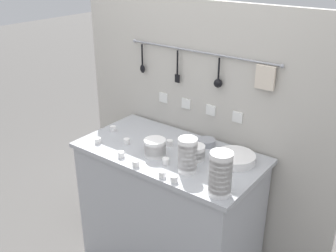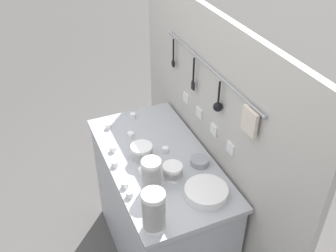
{
  "view_description": "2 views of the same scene",
  "coord_description": "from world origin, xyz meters",
  "views": [
    {
      "loc": [
        1.34,
        -1.78,
        2.11
      ],
      "look_at": [
        -0.03,
        0.03,
        1.09
      ],
      "focal_mm": 42.0,
      "sensor_mm": 36.0,
      "label": 1
    },
    {
      "loc": [
        1.77,
        -0.69,
        2.55
      ],
      "look_at": [
        0.07,
        0.04,
        1.22
      ],
      "focal_mm": 42.0,
      "sensor_mm": 36.0,
      "label": 2
    }
  ],
  "objects": [
    {
      "name": "counter",
      "position": [
        0.0,
        0.0,
        0.47
      ],
      "size": [
        1.2,
        0.63,
        0.93
      ],
      "color": "#ADAFB5",
      "rests_on": "ground"
    },
    {
      "name": "back_wall",
      "position": [
        0.0,
        0.35,
        0.92
      ],
      "size": [
        2.0,
        0.09,
        1.83
      ],
      "color": "#BCB7AD",
      "rests_on": "ground"
    },
    {
      "name": "bowl_stack_back_corner",
      "position": [
        -0.04,
        -0.1,
        0.99
      ],
      "size": [
        0.14,
        0.14,
        0.11
      ],
      "color": "white",
      "rests_on": "counter"
    },
    {
      "name": "bowl_stack_wide_centre",
      "position": [
        0.23,
        -0.14,
        1.04
      ],
      "size": [
        0.11,
        0.11,
        0.21
      ],
      "color": "white",
      "rests_on": "counter"
    },
    {
      "name": "bowl_stack_nested_right",
      "position": [
        0.5,
        -0.23,
        1.06
      ],
      "size": [
        0.12,
        0.12,
        0.25
      ],
      "color": "white",
      "rests_on": "counter"
    },
    {
      "name": "bowl_stack_tall_left",
      "position": [
        0.19,
        0.01,
        0.98
      ],
      "size": [
        0.12,
        0.12,
        0.09
      ],
      "color": "white",
      "rests_on": "counter"
    },
    {
      "name": "plate_stack",
      "position": [
        0.4,
        0.13,
        0.96
      ],
      "size": [
        0.25,
        0.25,
        0.05
      ],
      "color": "white",
      "rests_on": "counter"
    },
    {
      "name": "steel_mixing_bowl",
      "position": [
        0.15,
        0.22,
        0.95
      ],
      "size": [
        0.12,
        0.12,
        0.04
      ],
      "color": "#93969E",
      "rests_on": "counter"
    },
    {
      "name": "cup_centre",
      "position": [
        0.24,
        -0.28,
        0.95
      ],
      "size": [
        0.04,
        0.04,
        0.04
      ],
      "color": "white",
      "rests_on": "counter"
    },
    {
      "name": "cup_mid_row",
      "position": [
        0.16,
        -0.28,
        0.95
      ],
      "size": [
        0.04,
        0.04,
        0.04
      ],
      "color": "white",
      "rests_on": "counter"
    },
    {
      "name": "cup_front_right",
      "position": [
        -0.5,
        0.0,
        0.95
      ],
      "size": [
        0.04,
        0.04,
        0.04
      ],
      "color": "white",
      "rests_on": "counter"
    },
    {
      "name": "cup_back_left",
      "position": [
        -0.04,
        -0.28,
        0.95
      ],
      "size": [
        0.04,
        0.04,
        0.04
      ],
      "color": "white",
      "rests_on": "counter"
    },
    {
      "name": "cup_beside_plates",
      "position": [
        -0.19,
        -0.25,
        0.95
      ],
      "size": [
        0.04,
        0.04,
        0.04
      ],
      "color": "white",
      "rests_on": "counter"
    },
    {
      "name": "cup_by_caddy",
      "position": [
        -0.29,
        -0.09,
        0.95
      ],
      "size": [
        0.04,
        0.04,
        0.04
      ],
      "color": "white",
      "rests_on": "counter"
    },
    {
      "name": "cup_front_left",
      "position": [
        0.08,
        -0.14,
        0.95
      ],
      "size": [
        0.04,
        0.04,
        0.04
      ],
      "color": "white",
      "rests_on": "counter"
    },
    {
      "name": "cup_back_right",
      "position": [
        -0.05,
        0.06,
        0.95
      ],
      "size": [
        0.04,
        0.04,
        0.04
      ],
      "color": "white",
      "rests_on": "counter"
    },
    {
      "name": "cup_edge_near",
      "position": [
        -0.45,
        -0.2,
        0.95
      ],
      "size": [
        0.04,
        0.04,
        0.04
      ],
      "color": "white",
      "rests_on": "counter"
    }
  ]
}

